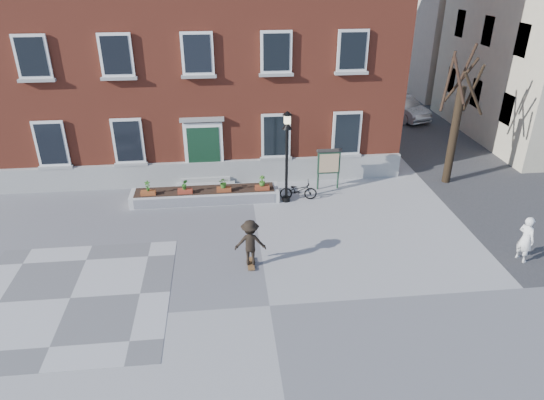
{
  "coord_description": "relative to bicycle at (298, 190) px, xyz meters",
  "views": [
    {
      "loc": [
        -1.15,
        -11.39,
        9.28
      ],
      "look_at": [
        0.5,
        4.0,
        1.5
      ],
      "focal_mm": 32.0,
      "sensor_mm": 36.0,
      "label": 1
    }
  ],
  "objects": [
    {
      "name": "ground",
      "position": [
        -1.94,
        -6.93,
        -0.42
      ],
      "size": [
        100.0,
        100.0,
        0.0
      ],
      "primitive_type": "plane",
      "color": "gray",
      "rests_on": "ground"
    },
    {
      "name": "bicycle",
      "position": [
        0.0,
        0.0,
        0.0
      ],
      "size": [
        1.63,
        0.71,
        0.83
      ],
      "primitive_type": "imported",
      "rotation": [
        0.0,
        0.0,
        1.47
      ],
      "color": "black",
      "rests_on": "ground"
    },
    {
      "name": "notice_board",
      "position": [
        1.47,
        0.89,
        0.85
      ],
      "size": [
        1.1,
        0.16,
        1.87
      ],
      "color": "#183020",
      "rests_on": "ground"
    },
    {
      "name": "skateboarder",
      "position": [
        -2.35,
        -4.74,
        0.46
      ],
      "size": [
        1.09,
        0.78,
        1.69
      ],
      "color": "brown",
      "rests_on": "ground"
    },
    {
      "name": "lamp_post",
      "position": [
        -0.53,
        -0.13,
        2.12
      ],
      "size": [
        0.4,
        0.4,
        3.93
      ],
      "color": "black",
      "rests_on": "ground"
    },
    {
      "name": "checker_patch",
      "position": [
        -7.94,
        -5.93,
        -0.41
      ],
      "size": [
        6.0,
        6.0,
        0.01
      ],
      "primitive_type": "cube",
      "color": "#5D5D60",
      "rests_on": "ground"
    },
    {
      "name": "parked_car",
      "position": [
        8.38,
        10.9,
        0.28
      ],
      "size": [
        2.77,
        4.5,
        1.4
      ],
      "primitive_type": "imported",
      "rotation": [
        0.0,
        0.0,
        0.33
      ],
      "color": "silver",
      "rests_on": "ground"
    },
    {
      "name": "bystander",
      "position": [
        6.86,
        -5.41,
        0.41
      ],
      "size": [
        0.55,
        0.69,
        1.66
      ],
      "primitive_type": "imported",
      "rotation": [
        0.0,
        0.0,
        1.86
      ],
      "color": "white",
      "rests_on": "ground"
    },
    {
      "name": "brick_building",
      "position": [
        -3.94,
        7.04,
        5.89
      ],
      "size": [
        18.4,
        10.85,
        12.6
      ],
      "color": "#973D29",
      "rests_on": "ground"
    },
    {
      "name": "planter_assembly",
      "position": [
        -3.92,
        0.24,
        -0.11
      ],
      "size": [
        6.2,
        1.12,
        1.15
      ],
      "color": "silver",
      "rests_on": "ground"
    },
    {
      "name": "bare_tree",
      "position": [
        7.07,
        1.07,
        2.37
      ],
      "size": [
        1.83,
        1.83,
        6.16
      ],
      "color": "black",
      "rests_on": "ground"
    }
  ]
}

